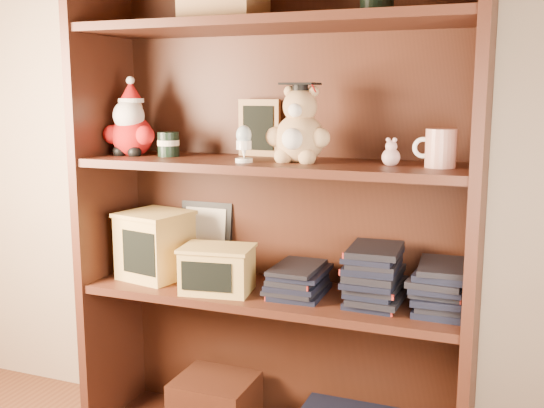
{
  "coord_description": "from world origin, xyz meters",
  "views": [
    {
      "loc": [
        0.63,
        -0.43,
        1.15
      ],
      "look_at": [
        -0.04,
        1.3,
        0.82
      ],
      "focal_mm": 42.0,
      "sensor_mm": 36.0,
      "label": 1
    }
  ],
  "objects_px": {
    "bookcase": "(277,215)",
    "grad_teddy_bear": "(299,131)",
    "teacher_mug": "(440,148)",
    "treats_box": "(155,244)"
  },
  "relations": [
    {
      "from": "grad_teddy_bear",
      "to": "teacher_mug",
      "type": "bearing_deg",
      "value": 1.02
    },
    {
      "from": "grad_teddy_bear",
      "to": "teacher_mug",
      "type": "height_order",
      "value": "grad_teddy_bear"
    },
    {
      "from": "bookcase",
      "to": "grad_teddy_bear",
      "type": "relative_size",
      "value": 6.87
    },
    {
      "from": "grad_teddy_bear",
      "to": "teacher_mug",
      "type": "distance_m",
      "value": 0.4
    },
    {
      "from": "treats_box",
      "to": "bookcase",
      "type": "bearing_deg",
      "value": 7.23
    },
    {
      "from": "bookcase",
      "to": "grad_teddy_bear",
      "type": "distance_m",
      "value": 0.28
    },
    {
      "from": "bookcase",
      "to": "grad_teddy_bear",
      "type": "xyz_separation_m",
      "value": [
        0.09,
        -0.06,
        0.26
      ]
    },
    {
      "from": "bookcase",
      "to": "treats_box",
      "type": "xyz_separation_m",
      "value": [
        -0.41,
        -0.05,
        -0.12
      ]
    },
    {
      "from": "grad_teddy_bear",
      "to": "treats_box",
      "type": "relative_size",
      "value": 0.99
    },
    {
      "from": "teacher_mug",
      "to": "grad_teddy_bear",
      "type": "bearing_deg",
      "value": -178.98
    }
  ]
}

